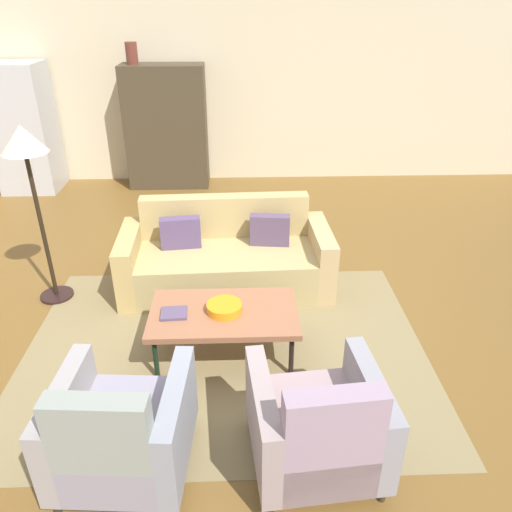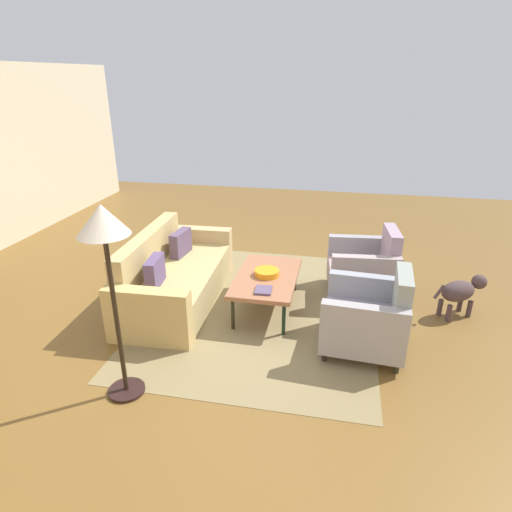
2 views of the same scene
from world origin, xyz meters
name	(u,v)px [view 1 (image 1 of 2)]	position (x,y,z in m)	size (l,w,h in m)	color
ground_plane	(233,321)	(0.00, 0.00, 0.00)	(11.65, 11.65, 0.00)	brown
wall_back	(233,89)	(0.00, 4.10, 1.40)	(9.71, 0.12, 2.80)	beige
area_rug	(225,349)	(-0.07, -0.41, 0.00)	(3.40, 2.60, 0.01)	olive
couch	(226,258)	(-0.07, 0.72, 0.29)	(2.13, 0.98, 0.86)	tan
coffee_table	(224,315)	(-0.07, -0.46, 0.40)	(1.20, 0.70, 0.43)	black
armchair_left	(120,435)	(-0.67, -1.63, 0.34)	(0.85, 0.85, 0.88)	black
armchair_right	(319,429)	(0.54, -1.63, 0.34)	(0.87, 0.87, 0.88)	#332B0F
fruit_bowl	(224,308)	(-0.06, -0.46, 0.47)	(0.29, 0.29, 0.07)	orange
book_stack	(174,313)	(-0.46, -0.50, 0.44)	(0.22, 0.19, 0.02)	#554661
cabinet	(167,128)	(-1.00, 3.76, 0.90)	(1.20, 0.51, 1.80)	#413726
vase_tall	(132,53)	(-1.40, 3.75, 1.95)	(0.17, 0.17, 0.29)	brown
refrigerator	(24,129)	(-3.08, 3.65, 0.93)	(0.80, 0.73, 1.85)	#B7BABF
floor_lamp	(26,157)	(-1.78, 0.49, 1.44)	(0.40, 0.40, 1.72)	black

